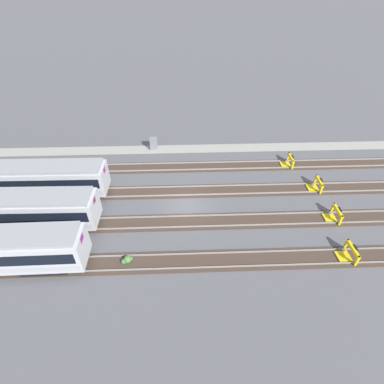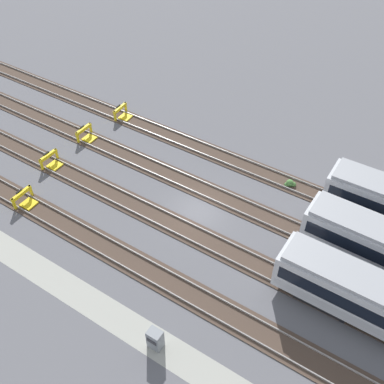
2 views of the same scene
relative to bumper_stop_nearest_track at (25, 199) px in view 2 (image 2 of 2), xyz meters
The scene contains 12 objects.
ground_plane 14.08m from the bumper_stop_nearest_track, 29.35° to the left, with size 400.00×400.00×0.00m, color #5B5B60.
service_walkway 12.95m from the bumper_stop_nearest_track, 18.66° to the right, with size 54.00×2.00×0.01m, color #9E9E93.
rail_track_nearest 12.27m from the bumper_stop_nearest_track, ahead, with size 90.00×2.23×0.21m.
rail_track_near_inner 13.10m from the bumper_stop_nearest_track, 20.54° to the left, with size 90.00×2.24×0.21m.
rail_track_middle 15.33m from the bumper_stop_nearest_track, 36.86° to the left, with size 90.00×2.24×0.21m.
rail_track_far_inner 18.46m from the bumper_stop_nearest_track, 48.36° to the left, with size 90.00×2.23×0.21m.
bumper_stop_nearest_track is the anchor object (origin of this frame).
bumper_stop_near_inner_track 4.89m from the bumper_stop_nearest_track, 110.01° to the left, with size 1.35×2.00×1.22m.
bumper_stop_middle_track 9.35m from the bumper_stop_nearest_track, 100.58° to the left, with size 1.34×2.00×1.22m.
bumper_stop_far_inner_track 13.84m from the bumper_stop_nearest_track, 94.34° to the left, with size 1.38×2.01×1.22m.
electrical_cabinet 16.73m from the bumper_stop_nearest_track, 14.80° to the right, with size 0.90×0.73×1.60m.
weed_clump 22.02m from the bumper_stop_nearest_track, 38.19° to the left, with size 0.92×0.70×0.64m.
Camera 2 is at (12.96, -21.13, 26.35)m, focal length 42.00 mm.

